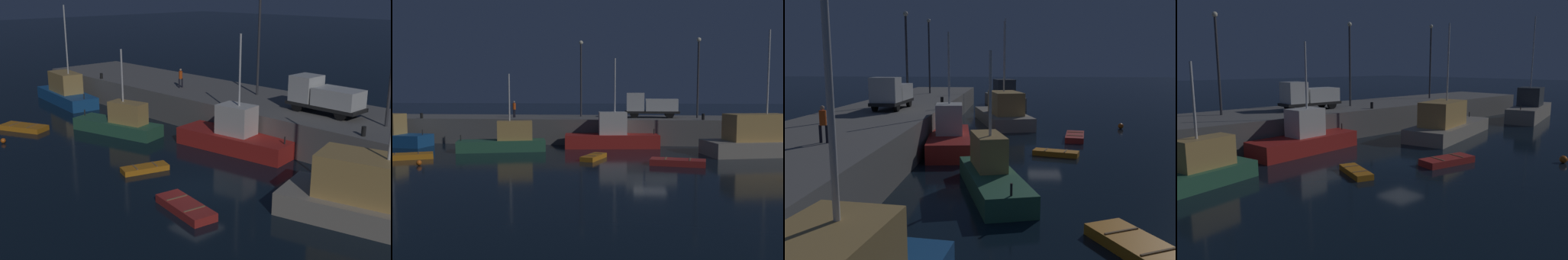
# 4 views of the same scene
# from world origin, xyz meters

# --- Properties ---
(ground_plane) EXTENTS (320.00, 320.00, 0.00)m
(ground_plane) POSITION_xyz_m (0.00, 0.00, 0.00)
(ground_plane) COLOR black
(pier_quay) EXTENTS (63.30, 8.63, 2.49)m
(pier_quay) POSITION_xyz_m (0.00, 12.63, 1.25)
(pier_quay) COLOR slate
(pier_quay) RESTS_ON ground
(fishing_trawler_red) EXTENTS (8.89, 3.84, 8.24)m
(fishing_trawler_red) POSITION_xyz_m (-3.22, 6.96, 1.03)
(fishing_trawler_red) COLOR red
(fishing_trawler_red) RESTS_ON ground
(fishing_boat_blue) EXTENTS (12.24, 6.03, 12.13)m
(fishing_boat_blue) POSITION_xyz_m (26.72, 3.61, 1.30)
(fishing_boat_blue) COLOR gray
(fishing_boat_blue) RESTS_ON ground
(fishing_boat_orange) EXTENTS (7.83, 4.00, 6.71)m
(fishing_boat_orange) POSITION_xyz_m (-12.35, 3.58, 0.89)
(fishing_boat_orange) COLOR #2D6647
(fishing_boat_orange) RESTS_ON ground
(fishing_trawler_green) EXTENTS (12.12, 6.40, 10.15)m
(fishing_trawler_green) POSITION_xyz_m (9.78, 3.42, 1.19)
(fishing_trawler_green) COLOR gray
(fishing_trawler_green) RESTS_ON ground
(dinghy_orange_near) EXTENTS (1.90, 3.15, 0.39)m
(dinghy_orange_near) POSITION_xyz_m (-4.33, -0.35, 0.17)
(dinghy_orange_near) COLOR orange
(dinghy_orange_near) RESTS_ON ground
(dinghy_red_small) EXTENTS (4.00, 2.06, 0.48)m
(dinghy_red_small) POSITION_xyz_m (1.79, -2.54, 0.22)
(dinghy_red_small) COLOR #B22823
(dinghy_red_small) RESTS_ON ground
(mooring_buoy_mid) EXTENTS (0.51, 0.51, 0.51)m
(mooring_buoy_mid) POSITION_xyz_m (7.74, -7.70, 0.26)
(mooring_buoy_mid) COLOR orange
(mooring_buoy_mid) RESTS_ON ground
(lamp_post_west) EXTENTS (0.44, 0.44, 8.18)m
(lamp_post_west) POSITION_xyz_m (-6.84, 13.75, 7.26)
(lamp_post_west) COLOR #38383D
(lamp_post_west) RESTS_ON pier_quay
(lamp_post_east) EXTENTS (0.44, 0.44, 8.16)m
(lamp_post_east) POSITION_xyz_m (5.33, 12.02, 7.24)
(lamp_post_east) COLOR #38383D
(lamp_post_east) RESTS_ON pier_quay
(lamp_post_central) EXTENTS (0.44, 0.44, 8.87)m
(lamp_post_central) POSITION_xyz_m (18.39, 12.53, 7.61)
(lamp_post_central) COLOR #38383D
(lamp_post_central) RESTS_ON pier_quay
(utility_truck) EXTENTS (5.61, 2.12, 2.57)m
(utility_truck) POSITION_xyz_m (0.54, 12.10, 3.77)
(utility_truck) COLOR black
(utility_truck) RESTS_ON pier_quay
(bollard_west) EXTENTS (0.28, 0.28, 0.60)m
(bollard_west) POSITION_xyz_m (5.41, 8.89, 2.79)
(bollard_west) COLOR black
(bollard_west) RESTS_ON pier_quay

